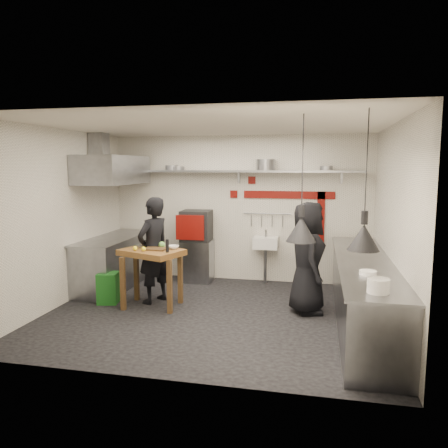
% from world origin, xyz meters
% --- Properties ---
extents(floor, '(5.00, 5.00, 0.00)m').
position_xyz_m(floor, '(0.00, 0.00, 0.00)').
color(floor, black).
rests_on(floor, ground).
extents(ceiling, '(5.00, 5.00, 0.00)m').
position_xyz_m(ceiling, '(0.00, 0.00, 2.80)').
color(ceiling, silver).
rests_on(ceiling, floor).
extents(wall_back, '(5.00, 0.04, 2.80)m').
position_xyz_m(wall_back, '(0.00, 2.10, 1.40)').
color(wall_back, silver).
rests_on(wall_back, floor).
extents(wall_front, '(5.00, 0.04, 2.80)m').
position_xyz_m(wall_front, '(0.00, -2.10, 1.40)').
color(wall_front, silver).
rests_on(wall_front, floor).
extents(wall_left, '(0.04, 4.20, 2.80)m').
position_xyz_m(wall_left, '(-2.50, 0.00, 1.40)').
color(wall_left, silver).
rests_on(wall_left, floor).
extents(wall_right, '(0.04, 4.20, 2.80)m').
position_xyz_m(wall_right, '(2.50, 0.00, 1.40)').
color(wall_right, silver).
rests_on(wall_right, floor).
extents(red_band_horiz, '(1.70, 0.02, 0.14)m').
position_xyz_m(red_band_horiz, '(0.95, 2.08, 1.68)').
color(red_band_horiz, '#5E0B07').
rests_on(red_band_horiz, wall_back).
extents(red_band_vert, '(0.14, 0.02, 1.10)m').
position_xyz_m(red_band_vert, '(1.55, 2.08, 1.20)').
color(red_band_vert, '#5E0B07').
rests_on(red_band_vert, wall_back).
extents(red_tile_a, '(0.14, 0.02, 0.14)m').
position_xyz_m(red_tile_a, '(0.25, 2.08, 1.95)').
color(red_tile_a, '#5E0B07').
rests_on(red_tile_a, wall_back).
extents(red_tile_b, '(0.14, 0.02, 0.14)m').
position_xyz_m(red_tile_b, '(-0.10, 2.08, 1.68)').
color(red_tile_b, '#5E0B07').
rests_on(red_tile_b, wall_back).
extents(back_shelf, '(4.60, 0.34, 0.04)m').
position_xyz_m(back_shelf, '(0.00, 1.92, 2.12)').
color(back_shelf, slate).
rests_on(back_shelf, wall_back).
extents(shelf_bracket_left, '(0.04, 0.06, 0.24)m').
position_xyz_m(shelf_bracket_left, '(-1.90, 2.07, 2.02)').
color(shelf_bracket_left, slate).
rests_on(shelf_bracket_left, wall_back).
extents(shelf_bracket_mid, '(0.04, 0.06, 0.24)m').
position_xyz_m(shelf_bracket_mid, '(0.00, 2.07, 2.02)').
color(shelf_bracket_mid, slate).
rests_on(shelf_bracket_mid, wall_back).
extents(shelf_bracket_right, '(0.04, 0.06, 0.24)m').
position_xyz_m(shelf_bracket_right, '(1.90, 2.07, 2.02)').
color(shelf_bracket_right, slate).
rests_on(shelf_bracket_right, wall_back).
extents(pan_far_left, '(0.29, 0.29, 0.09)m').
position_xyz_m(pan_far_left, '(-1.29, 1.92, 2.19)').
color(pan_far_left, slate).
rests_on(pan_far_left, back_shelf).
extents(pan_mid_left, '(0.33, 0.33, 0.07)m').
position_xyz_m(pan_mid_left, '(-1.17, 1.92, 2.18)').
color(pan_mid_left, slate).
rests_on(pan_mid_left, back_shelf).
extents(stock_pot, '(0.37, 0.37, 0.20)m').
position_xyz_m(stock_pot, '(0.53, 1.92, 2.24)').
color(stock_pot, slate).
rests_on(stock_pot, back_shelf).
extents(pan_right, '(0.30, 0.30, 0.08)m').
position_xyz_m(pan_right, '(1.62, 1.92, 2.18)').
color(pan_right, slate).
rests_on(pan_right, back_shelf).
extents(oven_stand, '(0.60, 0.55, 0.80)m').
position_xyz_m(oven_stand, '(-0.76, 1.80, 0.40)').
color(oven_stand, slate).
rests_on(oven_stand, floor).
extents(combi_oven, '(0.56, 0.53, 0.58)m').
position_xyz_m(combi_oven, '(-0.76, 1.76, 1.09)').
color(combi_oven, black).
rests_on(combi_oven, oven_stand).
extents(oven_door, '(0.54, 0.05, 0.46)m').
position_xyz_m(oven_door, '(-0.81, 1.48, 1.09)').
color(oven_door, '#5E0B07').
rests_on(oven_door, combi_oven).
extents(oven_glass, '(0.39, 0.03, 0.34)m').
position_xyz_m(oven_glass, '(-0.78, 1.48, 1.09)').
color(oven_glass, black).
rests_on(oven_glass, oven_door).
extents(hand_sink, '(0.46, 0.34, 0.22)m').
position_xyz_m(hand_sink, '(0.55, 1.92, 0.78)').
color(hand_sink, silver).
rests_on(hand_sink, wall_back).
extents(sink_tap, '(0.03, 0.03, 0.14)m').
position_xyz_m(sink_tap, '(0.55, 1.92, 0.96)').
color(sink_tap, slate).
rests_on(sink_tap, hand_sink).
extents(sink_drain, '(0.06, 0.06, 0.66)m').
position_xyz_m(sink_drain, '(0.55, 1.88, 0.34)').
color(sink_drain, slate).
rests_on(sink_drain, floor).
extents(utensil_rail, '(0.90, 0.02, 0.02)m').
position_xyz_m(utensil_rail, '(0.55, 2.06, 1.32)').
color(utensil_rail, slate).
rests_on(utensil_rail, wall_back).
extents(counter_right, '(0.70, 3.80, 0.90)m').
position_xyz_m(counter_right, '(2.15, 0.00, 0.45)').
color(counter_right, slate).
rests_on(counter_right, floor).
extents(counter_right_top, '(0.76, 3.90, 0.03)m').
position_xyz_m(counter_right_top, '(2.15, 0.00, 0.92)').
color(counter_right_top, slate).
rests_on(counter_right_top, counter_right).
extents(plate_stack, '(0.28, 0.28, 0.15)m').
position_xyz_m(plate_stack, '(2.12, -1.61, 1.01)').
color(plate_stack, silver).
rests_on(plate_stack, counter_right_top).
extents(small_bowl_right, '(0.27, 0.27, 0.05)m').
position_xyz_m(small_bowl_right, '(2.10, -0.84, 0.96)').
color(small_bowl_right, silver).
rests_on(small_bowl_right, counter_right_top).
extents(counter_left, '(0.70, 1.90, 0.90)m').
position_xyz_m(counter_left, '(-2.15, 1.05, 0.45)').
color(counter_left, slate).
rests_on(counter_left, floor).
extents(counter_left_top, '(0.76, 2.00, 0.03)m').
position_xyz_m(counter_left_top, '(-2.15, 1.05, 0.92)').
color(counter_left_top, slate).
rests_on(counter_left_top, counter_left).
extents(extractor_hood, '(0.78, 1.60, 0.50)m').
position_xyz_m(extractor_hood, '(-2.10, 1.05, 2.15)').
color(extractor_hood, slate).
rests_on(extractor_hood, ceiling).
extents(hood_duct, '(0.28, 0.28, 0.50)m').
position_xyz_m(hood_duct, '(-2.35, 1.05, 2.55)').
color(hood_duct, slate).
rests_on(hood_duct, ceiling).
extents(green_bin, '(0.37, 0.37, 0.50)m').
position_xyz_m(green_bin, '(-1.81, 0.17, 0.25)').
color(green_bin, '#175718').
rests_on(green_bin, floor).
extents(prep_table, '(1.09, 0.92, 0.92)m').
position_xyz_m(prep_table, '(-1.04, 0.15, 0.46)').
color(prep_table, brown).
rests_on(prep_table, floor).
extents(cutting_board, '(0.35, 0.25, 0.02)m').
position_xyz_m(cutting_board, '(-0.97, 0.15, 0.93)').
color(cutting_board, '#4F351C').
rests_on(cutting_board, prep_table).
extents(pepper_mill, '(0.06, 0.06, 0.20)m').
position_xyz_m(pepper_mill, '(-0.72, -0.01, 1.02)').
color(pepper_mill, black).
rests_on(pepper_mill, prep_table).
extents(lemon_a, '(0.08, 0.08, 0.07)m').
position_xyz_m(lemon_a, '(-1.25, -0.00, 0.96)').
color(lemon_a, yellow).
rests_on(lemon_a, prep_table).
extents(lemon_b, '(0.08, 0.08, 0.07)m').
position_xyz_m(lemon_b, '(-1.10, -0.01, 0.96)').
color(lemon_b, yellow).
rests_on(lemon_b, prep_table).
extents(veg_ball, '(0.11, 0.11, 0.11)m').
position_xyz_m(veg_ball, '(-0.93, 0.32, 0.97)').
color(veg_ball, '#5C9C42').
rests_on(veg_ball, prep_table).
extents(steel_tray, '(0.17, 0.12, 0.03)m').
position_xyz_m(steel_tray, '(-1.28, 0.30, 0.94)').
color(steel_tray, slate).
rests_on(steel_tray, prep_table).
extents(bowl, '(0.23, 0.23, 0.06)m').
position_xyz_m(bowl, '(-0.72, 0.27, 0.95)').
color(bowl, silver).
rests_on(bowl, prep_table).
extents(heat_lamp_near, '(0.45, 0.45, 1.45)m').
position_xyz_m(heat_lamp_near, '(1.31, -1.11, 2.07)').
color(heat_lamp_near, black).
rests_on(heat_lamp_near, ceiling).
extents(heat_lamp_far, '(0.43, 0.43, 1.45)m').
position_xyz_m(heat_lamp_far, '(1.97, -1.49, 2.07)').
color(heat_lamp_far, black).
rests_on(heat_lamp_far, ceiling).
extents(chef_left, '(0.64, 0.75, 1.73)m').
position_xyz_m(chef_left, '(-1.09, 0.38, 0.86)').
color(chef_left, black).
rests_on(chef_left, floor).
extents(chef_right, '(0.70, 0.92, 1.69)m').
position_xyz_m(chef_right, '(1.36, 0.39, 0.85)').
color(chef_right, black).
rests_on(chef_right, floor).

